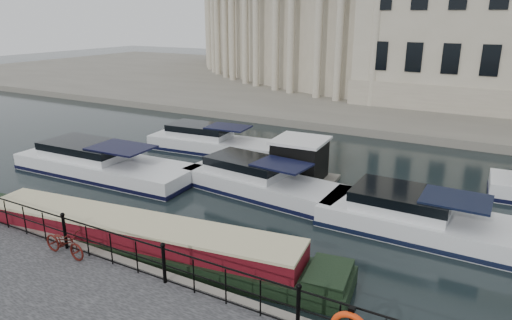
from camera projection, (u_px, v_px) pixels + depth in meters
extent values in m
plane|color=black|center=(212.00, 263.00, 14.64)|extent=(160.00, 160.00, 0.00)
cube|color=#6B665B|center=(427.00, 89.00, 46.98)|extent=(120.00, 42.00, 0.55)
cylinder|color=black|center=(65.00, 232.00, 14.29)|extent=(0.10, 0.10, 1.10)
sphere|color=black|center=(62.00, 215.00, 14.11)|extent=(0.14, 0.14, 0.14)
cylinder|color=black|center=(164.00, 265.00, 12.43)|extent=(0.10, 0.10, 1.10)
sphere|color=black|center=(163.00, 245.00, 12.25)|extent=(0.14, 0.14, 0.14)
cylinder|color=black|center=(298.00, 309.00, 10.57)|extent=(0.10, 0.10, 1.10)
sphere|color=black|center=(299.00, 286.00, 10.39)|extent=(0.14, 0.14, 0.14)
cylinder|color=black|center=(163.00, 248.00, 12.28)|extent=(24.00, 0.05, 0.05)
cylinder|color=black|center=(164.00, 265.00, 12.43)|extent=(24.00, 0.04, 0.04)
cylinder|color=black|center=(165.00, 280.00, 12.57)|extent=(24.00, 0.04, 0.04)
cube|color=#ADA38C|center=(501.00, 16.00, 36.99)|extent=(20.00, 14.00, 14.00)
cube|color=#9E937F|center=(490.00, 89.00, 38.81)|extent=(20.30, 14.30, 2.00)
cube|color=#ADA38C|center=(373.00, 34.00, 38.48)|extent=(5.73, 4.06, 11.00)
cylinder|color=#ADA38C|center=(375.00, 44.00, 35.79)|extent=(0.70, 0.70, 9.80)
cylinder|color=#ADA38C|center=(339.00, 42.00, 37.88)|extent=(0.70, 0.70, 9.80)
cube|color=#ADA38C|center=(323.00, 33.00, 41.96)|extent=(5.90, 4.56, 11.00)
cylinder|color=#ADA38C|center=(318.00, 41.00, 39.35)|extent=(0.70, 0.70, 9.80)
cylinder|color=#ADA38C|center=(291.00, 40.00, 41.70)|extent=(0.70, 0.70, 9.80)
cube|color=#ADA38C|center=(286.00, 31.00, 45.84)|extent=(5.99, 4.99, 11.00)
cylinder|color=#ADA38C|center=(276.00, 39.00, 43.35)|extent=(0.70, 0.70, 9.80)
cylinder|color=#ADA38C|center=(256.00, 37.00, 45.92)|extent=(0.70, 0.70, 9.80)
cube|color=#ADA38C|center=(260.00, 30.00, 50.05)|extent=(5.99, 5.36, 11.00)
cylinder|color=#ADA38C|center=(245.00, 36.00, 47.71)|extent=(0.70, 0.70, 9.80)
cylinder|color=#ADA38C|center=(232.00, 35.00, 50.48)|extent=(0.70, 0.70, 9.80)
cube|color=#ADA38C|center=(242.00, 28.00, 54.53)|extent=(5.91, 5.64, 11.00)
cylinder|color=#ADA38C|center=(225.00, 35.00, 52.38)|extent=(0.70, 0.70, 9.80)
cylinder|color=#ADA38C|center=(217.00, 33.00, 55.31)|extent=(0.70, 0.70, 9.80)
cube|color=#ADA38C|center=(231.00, 27.00, 59.22)|extent=(5.74, 5.85, 11.00)
cylinder|color=#ADA38C|center=(213.00, 33.00, 57.30)|extent=(0.70, 0.70, 9.80)
cylinder|color=#ADA38C|center=(210.00, 32.00, 60.33)|extent=(0.70, 0.70, 9.80)
cube|color=#ADA38C|center=(226.00, 26.00, 64.05)|extent=(5.49, 5.97, 11.00)
cylinder|color=#ADA38C|center=(208.00, 31.00, 62.38)|extent=(0.70, 0.70, 9.80)
cylinder|color=#ADA38C|center=(208.00, 31.00, 65.49)|extent=(0.70, 0.70, 9.80)
cube|color=#ADA38C|center=(226.00, 26.00, 68.95)|extent=(5.16, 6.00, 11.00)
cylinder|color=#ADA38C|center=(208.00, 30.00, 67.57)|extent=(0.70, 0.70, 9.80)
cylinder|color=#ADA38C|center=(210.00, 29.00, 70.70)|extent=(0.70, 0.70, 9.80)
cube|color=#ADA38C|center=(230.00, 25.00, 73.86)|extent=(4.76, 5.95, 11.00)
cylinder|color=#ADA38C|center=(212.00, 29.00, 72.78)|extent=(0.70, 0.70, 9.80)
cylinder|color=#ADA38C|center=(217.00, 28.00, 75.88)|extent=(0.70, 0.70, 9.80)
imported|color=#46110C|center=(64.00, 243.00, 13.86)|extent=(1.70, 0.63, 0.89)
cube|color=black|center=(352.00, 309.00, 9.31)|extent=(0.13, 0.13, 0.09)
cube|color=black|center=(136.00, 250.00, 15.26)|extent=(14.52, 3.81, 0.86)
cube|color=#5C0D16|center=(135.00, 232.00, 15.07)|extent=(11.63, 3.14, 0.67)
cube|color=beige|center=(134.00, 221.00, 14.94)|extent=(11.63, 3.20, 0.10)
cube|color=#6B665B|center=(299.00, 181.00, 21.76)|extent=(3.41, 2.90, 0.27)
cube|color=black|center=(300.00, 160.00, 21.44)|extent=(2.29, 2.29, 1.96)
cube|color=white|center=(300.00, 140.00, 21.15)|extent=(2.52, 2.52, 0.13)
cube|color=white|center=(106.00, 171.00, 22.70)|extent=(9.77, 3.32, 1.20)
cube|color=black|center=(106.00, 172.00, 22.72)|extent=(9.87, 3.35, 0.18)
cube|color=white|center=(87.00, 151.00, 22.94)|extent=(4.44, 2.58, 0.90)
cube|color=black|center=(121.00, 148.00, 21.79)|extent=(2.98, 2.17, 0.08)
cube|color=silver|center=(264.00, 190.00, 20.21)|extent=(7.83, 3.15, 1.20)
cube|color=black|center=(264.00, 192.00, 20.24)|extent=(7.91, 3.19, 0.18)
cube|color=silver|center=(247.00, 168.00, 20.45)|extent=(3.61, 2.31, 0.90)
cube|color=black|center=(282.00, 165.00, 19.30)|extent=(2.44, 1.90, 0.08)
cube|color=silver|center=(425.00, 229.00, 16.52)|extent=(7.53, 2.81, 1.20)
cube|color=black|center=(424.00, 231.00, 16.54)|extent=(7.61, 2.84, 0.18)
cube|color=silver|center=(402.00, 203.00, 16.69)|extent=(3.40, 2.27, 0.90)
cube|color=black|center=(456.00, 199.00, 15.68)|extent=(2.27, 1.93, 0.08)
cube|color=silver|center=(214.00, 148.00, 26.53)|extent=(7.98, 3.00, 1.20)
cube|color=black|center=(214.00, 149.00, 26.56)|extent=(8.06, 3.03, 0.18)
cube|color=silver|center=(200.00, 132.00, 26.64)|extent=(3.67, 2.21, 0.90)
cube|color=black|center=(228.00, 127.00, 25.76)|extent=(2.48, 1.83, 0.08)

